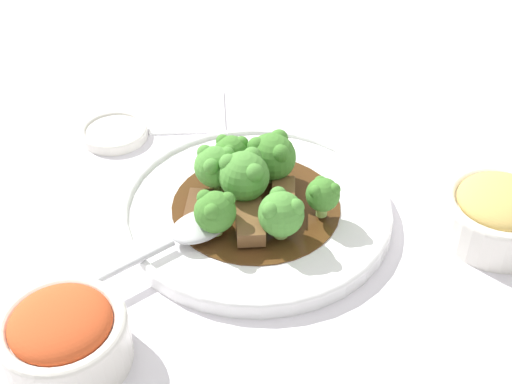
{
  "coord_description": "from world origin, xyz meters",
  "views": [
    {
      "loc": [
        0.57,
        0.09,
        0.5
      ],
      "look_at": [
        0.0,
        0.0,
        0.03
      ],
      "focal_mm": 50.0,
      "sensor_mm": 36.0,
      "label": 1
    }
  ],
  "objects": [
    {
      "name": "main_plate",
      "position": [
        0.0,
        0.0,
        0.01
      ],
      "size": [
        0.29,
        0.29,
        0.02
      ],
      "color": "white",
      "rests_on": "ground_plane"
    },
    {
      "name": "broccoli_floret_2",
      "position": [
        0.01,
        0.07,
        0.05
      ],
      "size": [
        0.04,
        0.04,
        0.04
      ],
      "color": "#8EB756",
      "rests_on": "main_plate"
    },
    {
      "name": "ground_plane",
      "position": [
        0.0,
        0.0,
        0.0
      ],
      "size": [
        4.0,
        4.0,
        0.0
      ],
      "primitive_type": "plane",
      "color": "silver"
    },
    {
      "name": "side_bowl_kimchi",
      "position": [
        0.21,
        -0.13,
        0.03
      ],
      "size": [
        0.11,
        0.11,
        0.06
      ],
      "color": "white",
      "rests_on": "ground_plane"
    },
    {
      "name": "beef_strip_1",
      "position": [
        -0.01,
        0.03,
        0.03
      ],
      "size": [
        0.06,
        0.03,
        0.01
      ],
      "color": "brown",
      "rests_on": "main_plate"
    },
    {
      "name": "broccoli_floret_0",
      "position": [
        -0.02,
        -0.05,
        0.05
      ],
      "size": [
        0.04,
        0.04,
        0.05
      ],
      "color": "#7FA84C",
      "rests_on": "main_plate"
    },
    {
      "name": "broccoli_floret_6",
      "position": [
        -0.05,
        -0.04,
        0.05
      ],
      "size": [
        0.04,
        0.04,
        0.05
      ],
      "color": "#8EB756",
      "rests_on": "main_plate"
    },
    {
      "name": "beef_strip_2",
      "position": [
        0.04,
        0.0,
        0.03
      ],
      "size": [
        0.06,
        0.04,
        0.02
      ],
      "color": "brown",
      "rests_on": "main_plate"
    },
    {
      "name": "broccoli_floret_5",
      "position": [
        0.05,
        0.03,
        0.05
      ],
      "size": [
        0.05,
        0.05,
        0.05
      ],
      "color": "#7FA84C",
      "rests_on": "main_plate"
    },
    {
      "name": "serving_spoon",
      "position": [
        0.07,
        -0.06,
        0.03
      ],
      "size": [
        0.18,
        0.16,
        0.01
      ],
      "color": "silver",
      "rests_on": "main_plate"
    },
    {
      "name": "paper_napkin",
      "position": [
        -0.19,
        -0.12,
        0.0
      ],
      "size": [
        0.12,
        0.12,
        0.01
      ],
      "color": "white",
      "rests_on": "ground_plane"
    },
    {
      "name": "sauce_dish",
      "position": [
        -0.12,
        -0.2,
        0.01
      ],
      "size": [
        0.08,
        0.08,
        0.01
      ],
      "color": "white",
      "rests_on": "ground_plane"
    },
    {
      "name": "broccoli_floret_1",
      "position": [
        -0.0,
        -0.01,
        0.05
      ],
      "size": [
        0.05,
        0.05,
        0.06
      ],
      "color": "#8EB756",
      "rests_on": "main_plate"
    },
    {
      "name": "broccoli_floret_3",
      "position": [
        0.05,
        -0.03,
        0.05
      ],
      "size": [
        0.04,
        0.04,
        0.05
      ],
      "color": "#8EB756",
      "rests_on": "main_plate"
    },
    {
      "name": "beef_strip_0",
      "position": [
        0.02,
        -0.06,
        0.02
      ],
      "size": [
        0.05,
        0.03,
        0.01
      ],
      "color": "brown",
      "rests_on": "main_plate"
    },
    {
      "name": "side_bowl_appetizer",
      "position": [
        -0.01,
        0.25,
        0.03
      ],
      "size": [
        0.12,
        0.12,
        0.06
      ],
      "color": "white",
      "rests_on": "ground_plane"
    },
    {
      "name": "broccoli_floret_4",
      "position": [
        -0.04,
        0.01,
        0.05
      ],
      "size": [
        0.05,
        0.05,
        0.06
      ],
      "color": "#7FA84C",
      "rests_on": "main_plate"
    }
  ]
}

